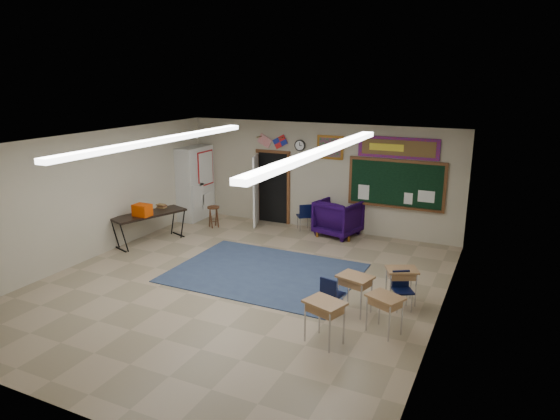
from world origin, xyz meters
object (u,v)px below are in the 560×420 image
at_px(wingback_armchair, 338,218).
at_px(wooden_stool, 214,217).
at_px(folding_table, 150,227).
at_px(student_desk_front_left, 355,292).
at_px(student_desk_front_right, 401,284).

height_order(wingback_armchair, wooden_stool, wingback_armchair).
bearing_deg(folding_table, wingback_armchair, 52.84).
bearing_deg(wooden_stool, student_desk_front_left, -32.96).
bearing_deg(folding_table, student_desk_front_right, 13.41).
bearing_deg(wooden_stool, student_desk_front_right, -23.93).
xyz_separation_m(folding_table, wooden_stool, (0.75, 1.89, -0.12)).
distance_m(wingback_armchair, student_desk_front_right, 4.30).
relative_size(student_desk_front_right, wooden_stool, 1.17).
bearing_deg(folding_table, student_desk_front_left, 5.58).
bearing_deg(student_desk_front_left, student_desk_front_right, 63.46).
height_order(student_desk_front_right, folding_table, folding_table).
bearing_deg(student_desk_front_right, student_desk_front_left, -157.47).
relative_size(student_desk_front_left, folding_table, 0.36).
height_order(student_desk_front_right, wooden_stool, student_desk_front_right).
height_order(student_desk_front_left, folding_table, folding_table).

